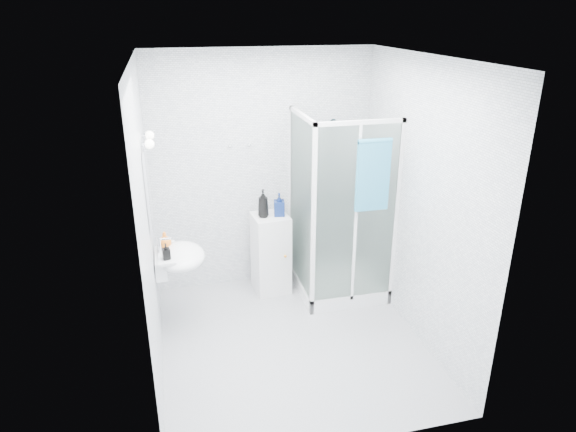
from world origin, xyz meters
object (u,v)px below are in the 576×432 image
object	(u,v)px
wall_basin	(178,257)
shampoo_bottle_b	(279,205)
shampoo_bottle_a	(263,204)
hand_towel	(373,174)
shower_enclosure	(334,257)
soap_dispenser_orange	(165,240)
soap_dispenser_black	(166,251)
storage_cabinet	(271,253)

from	to	relation	value
wall_basin	shampoo_bottle_b	xyz separation A→B (m)	(1.10, 0.55, 0.22)
shampoo_bottle_a	hand_towel	bearing A→B (deg)	-34.03
shower_enclosure	soap_dispenser_orange	world-z (taller)	shower_enclosure
soap_dispenser_orange	soap_dispenser_black	world-z (taller)	soap_dispenser_orange
shower_enclosure	soap_dispenser_black	world-z (taller)	shower_enclosure
storage_cabinet	hand_towel	world-z (taller)	hand_towel
shampoo_bottle_a	shampoo_bottle_b	size ratio (longest dim) A/B	1.22
shower_enclosure	shampoo_bottle_b	bearing A→B (deg)	157.04
shower_enclosure	hand_towel	world-z (taller)	shower_enclosure
storage_cabinet	soap_dispenser_orange	bearing A→B (deg)	-162.40
hand_towel	soap_dispenser_orange	world-z (taller)	hand_towel
storage_cabinet	shampoo_bottle_a	bearing A→B (deg)	-174.91
storage_cabinet	hand_towel	xyz separation A→B (m)	(0.87, -0.65, 1.05)
storage_cabinet	shampoo_bottle_a	size ratio (longest dim) A/B	2.99
soap_dispenser_black	shampoo_bottle_a	bearing A→B (deg)	34.47
wall_basin	hand_towel	xyz separation A→B (m)	(1.87, -0.09, 0.70)
shampoo_bottle_b	soap_dispenser_black	world-z (taller)	shampoo_bottle_b
storage_cabinet	wall_basin	bearing A→B (deg)	-155.81
hand_towel	soap_dispenser_orange	distance (m)	2.06
soap_dispenser_orange	soap_dispenser_black	bearing A→B (deg)	-88.66
wall_basin	soap_dispenser_orange	world-z (taller)	soap_dispenser_orange
shower_enclosure	hand_towel	distance (m)	1.14
shampoo_bottle_b	soap_dispenser_black	size ratio (longest dim) A/B	1.64
soap_dispenser_black	wall_basin	bearing A→B (deg)	57.48
shampoo_bottle_a	storage_cabinet	bearing A→B (deg)	10.29
wall_basin	storage_cabinet	distance (m)	1.20
shampoo_bottle_a	soap_dispenser_orange	size ratio (longest dim) A/B	1.93
shower_enclosure	shampoo_bottle_a	size ratio (longest dim) A/B	6.67
storage_cabinet	shampoo_bottle_b	world-z (taller)	shampoo_bottle_b
soap_dispenser_black	soap_dispenser_orange	bearing A→B (deg)	91.34
shower_enclosure	soap_dispenser_orange	bearing A→B (deg)	-173.01
storage_cabinet	soap_dispenser_orange	distance (m)	1.30
hand_towel	shampoo_bottle_a	bearing A→B (deg)	145.97
shower_enclosure	storage_cabinet	bearing A→B (deg)	159.00
storage_cabinet	shampoo_bottle_b	size ratio (longest dim) A/B	3.66
wall_basin	soap_dispenser_black	bearing A→B (deg)	-122.52
storage_cabinet	soap_dispenser_orange	size ratio (longest dim) A/B	5.78
wall_basin	shampoo_bottle_b	size ratio (longest dim) A/B	2.28
shampoo_bottle_a	shampoo_bottle_b	distance (m)	0.17
shampoo_bottle_b	shampoo_bottle_a	bearing A→B (deg)	179.98
shower_enclosure	shampoo_bottle_a	distance (m)	0.97
wall_basin	shower_enclosure	bearing A→B (deg)	10.81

